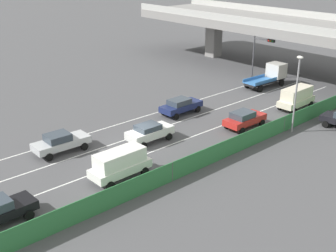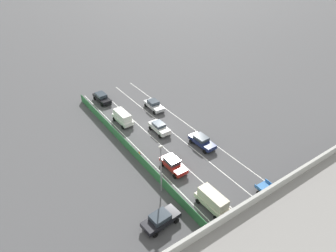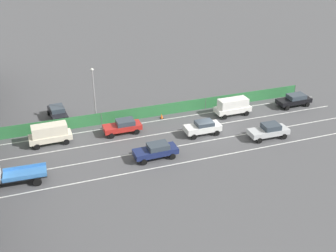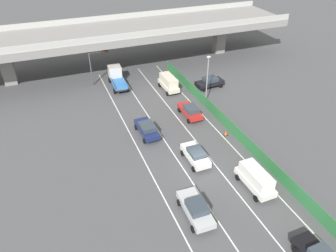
% 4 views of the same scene
% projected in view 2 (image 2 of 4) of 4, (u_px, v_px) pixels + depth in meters
% --- Properties ---
extents(ground_plane, '(300.00, 300.00, 0.00)m').
position_uv_depth(ground_plane, '(156.00, 129.00, 49.82)').
color(ground_plane, '#4C4C4F').
extents(lane_line_left_edge, '(0.14, 45.59, 0.01)m').
position_uv_depth(lane_line_left_edge, '(198.00, 132.00, 48.97)').
color(lane_line_left_edge, silver).
rests_on(lane_line_left_edge, ground).
extents(lane_line_mid_left, '(0.14, 45.59, 0.01)m').
position_uv_depth(lane_line_mid_left, '(181.00, 139.00, 47.34)').
color(lane_line_mid_left, silver).
rests_on(lane_line_mid_left, ground).
extents(lane_line_mid_right, '(0.14, 45.59, 0.01)m').
position_uv_depth(lane_line_mid_right, '(163.00, 147.00, 45.70)').
color(lane_line_mid_right, silver).
rests_on(lane_line_mid_right, ground).
extents(lane_line_right_edge, '(0.14, 45.59, 0.01)m').
position_uv_depth(lane_line_right_edge, '(144.00, 155.00, 44.07)').
color(lane_line_right_edge, silver).
rests_on(lane_line_right_edge, ground).
extents(green_fence, '(0.10, 41.69, 1.52)m').
position_uv_depth(green_fence, '(135.00, 154.00, 43.02)').
color(green_fence, '#2D753D').
rests_on(green_fence, ground).
extents(car_sedan_navy, '(2.08, 4.67, 1.62)m').
position_uv_depth(car_sedan_navy, '(202.00, 141.00, 45.44)').
color(car_sedan_navy, navy).
rests_on(car_sedan_navy, ground).
extents(car_sedan_black, '(2.10, 4.74, 1.62)m').
position_uv_depth(car_sedan_black, '(102.00, 97.00, 57.18)').
color(car_sedan_black, black).
rests_on(car_sedan_black, ground).
extents(car_sedan_silver, '(2.15, 4.70, 1.66)m').
position_uv_depth(car_sedan_silver, '(154.00, 105.00, 54.78)').
color(car_sedan_silver, '#B7BABC').
rests_on(car_sedan_silver, ground).
extents(car_van_cream, '(2.05, 4.68, 2.29)m').
position_uv_depth(car_van_cream, '(213.00, 200.00, 34.98)').
color(car_van_cream, beige).
rests_on(car_van_cream, ground).
extents(car_van_white, '(2.05, 4.62, 2.17)m').
position_uv_depth(car_van_white, '(123.00, 117.00, 50.62)').
color(car_van_white, silver).
rests_on(car_van_white, ground).
extents(car_hatchback_white, '(1.98, 4.23, 1.63)m').
position_uv_depth(car_hatchback_white, '(159.00, 127.00, 48.56)').
color(car_hatchback_white, silver).
rests_on(car_hatchback_white, ground).
extents(car_sedan_red, '(2.00, 4.41, 1.64)m').
position_uv_depth(car_sedan_red, '(173.00, 164.00, 40.97)').
color(car_sedan_red, red).
rests_on(car_sedan_red, ground).
extents(flatbed_truck_blue, '(2.42, 6.01, 2.62)m').
position_uv_depth(flatbed_truck_blue, '(287.00, 202.00, 34.69)').
color(flatbed_truck_blue, black).
rests_on(flatbed_truck_blue, ground).
extents(parked_sedan_dark, '(4.53, 2.36, 1.61)m').
position_uv_depth(parked_sedan_dark, '(161.00, 219.00, 33.20)').
color(parked_sedan_dark, black).
rests_on(parked_sedan_dark, ground).
extents(traffic_light, '(3.04, 0.42, 5.48)m').
position_uv_depth(traffic_light, '(314.00, 182.00, 33.91)').
color(traffic_light, '#47474C').
rests_on(traffic_light, ground).
extents(street_lamp, '(0.60, 0.36, 7.07)m').
position_uv_depth(street_lamp, '(161.00, 164.00, 35.70)').
color(street_lamp, gray).
rests_on(street_lamp, ground).
extents(traffic_cone, '(0.47, 0.47, 0.62)m').
position_uv_depth(traffic_cone, '(139.00, 153.00, 44.05)').
color(traffic_cone, orange).
rests_on(traffic_cone, ground).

